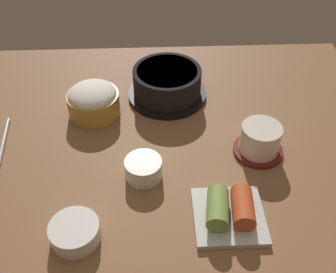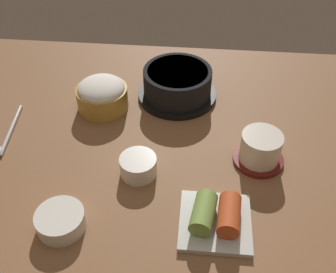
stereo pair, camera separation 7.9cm
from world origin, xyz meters
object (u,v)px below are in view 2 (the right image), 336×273
stone_pot (177,84)px  kimchi_plate (216,217)px  tea_cup_with_saucer (260,149)px  side_bowl_near (60,220)px  banchan_cup_center (138,165)px  rice_bowl (102,94)px

stone_pot → kimchi_plate: 36.49cm
tea_cup_with_saucer → side_bowl_near: (-33.94, -18.60, -1.47)cm
banchan_cup_center → kimchi_plate: size_ratio=0.58×
banchan_cup_center → kimchi_plate: 17.86cm
stone_pot → banchan_cup_center: (-5.46, -24.94, -1.56)cm
kimchi_plate → side_bowl_near: kimchi_plate is taller
stone_pot → rice_bowl: size_ratio=1.60×
rice_bowl → stone_pot: bearing=19.0°
banchan_cup_center → side_bowl_near: 17.25cm
stone_pot → kimchi_plate: size_ratio=1.51×
banchan_cup_center → kimchi_plate: kimchi_plate is taller
banchan_cup_center → side_bowl_near: size_ratio=0.85×
rice_bowl → kimchi_plate: rice_bowl is taller
stone_pot → side_bowl_near: size_ratio=2.21×
rice_bowl → banchan_cup_center: (10.95, -19.30, -1.53)cm
stone_pot → banchan_cup_center: 25.58cm
banchan_cup_center → stone_pot: bearing=77.6°
rice_bowl → tea_cup_with_saucer: bearing=-22.4°
tea_cup_with_saucer → kimchi_plate: bearing=-117.9°
stone_pot → side_bowl_near: (-16.54, -38.16, -1.87)cm
rice_bowl → kimchi_plate: 39.14cm
rice_bowl → tea_cup_with_saucer: (33.81, -13.92, -0.37)cm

